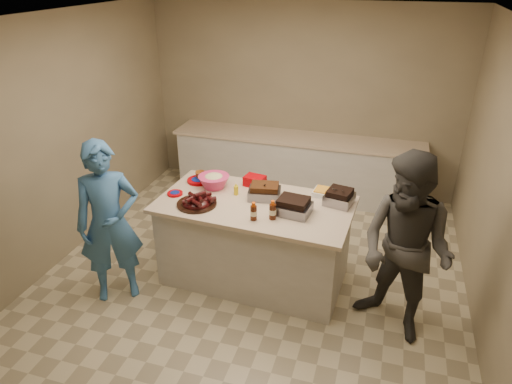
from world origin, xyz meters
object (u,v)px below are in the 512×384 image
(roasting_pan, at_px, (339,204))
(bbq_bottle_b, at_px, (272,219))
(coleslaw_bowl, at_px, (214,187))
(mustard_bottle, at_px, (236,195))
(plastic_cup, at_px, (201,180))
(rib_platter, at_px, (197,205))
(island, at_px, (255,277))
(guest_blue, at_px, (121,292))
(guest_gray, at_px, (392,328))
(bbq_bottle_a, at_px, (254,220))

(roasting_pan, relative_size, bbq_bottle_b, 1.37)
(coleslaw_bowl, xyz_separation_m, mustard_bottle, (0.29, -0.10, 0.00))
(bbq_bottle_b, height_order, plastic_cup, bbq_bottle_b)
(rib_platter, relative_size, mustard_bottle, 3.08)
(island, relative_size, roasting_pan, 7.40)
(island, xyz_separation_m, bbq_bottle_b, (0.26, -0.26, 0.94))
(mustard_bottle, height_order, plastic_cup, mustard_bottle)
(mustard_bottle, height_order, guest_blue, mustard_bottle)
(rib_platter, height_order, coleslaw_bowl, coleslaw_bowl)
(mustard_bottle, bearing_deg, guest_gray, -16.22)
(coleslaw_bowl, bearing_deg, island, -22.51)
(bbq_bottle_a, xyz_separation_m, bbq_bottle_b, (0.17, 0.07, 0.00))
(bbq_bottle_a, relative_size, plastic_cup, 1.65)
(guest_blue, relative_size, guest_gray, 0.95)
(bbq_bottle_b, bearing_deg, plastic_cup, 148.65)
(roasting_pan, relative_size, guest_gray, 0.15)
(rib_platter, xyz_separation_m, guest_blue, (-0.74, -0.45, -0.94))
(rib_platter, height_order, plastic_cup, rib_platter)
(plastic_cup, relative_size, guest_gray, 0.06)
(roasting_pan, height_order, plastic_cup, plastic_cup)
(island, height_order, plastic_cup, plastic_cup)
(bbq_bottle_b, xyz_separation_m, mustard_bottle, (-0.50, 0.38, 0.00))
(rib_platter, xyz_separation_m, bbq_bottle_b, (0.81, -0.06, 0.00))
(rib_platter, xyz_separation_m, coleslaw_bowl, (0.02, 0.42, 0.00))
(plastic_cup, bearing_deg, guest_blue, -118.32)
(roasting_pan, distance_m, guest_gray, 1.30)
(rib_platter, bearing_deg, bbq_bottle_a, -10.98)
(bbq_bottle_a, distance_m, guest_gray, 1.68)
(island, distance_m, rib_platter, 1.10)
(coleslaw_bowl, bearing_deg, rib_platter, -93.02)
(island, xyz_separation_m, guest_gray, (1.49, -0.38, 0.00))
(plastic_cup, bearing_deg, bbq_bottle_b, -31.35)
(rib_platter, xyz_separation_m, bbq_bottle_a, (0.64, -0.12, 0.00))
(roasting_pan, distance_m, guest_blue, 2.47)
(rib_platter, bearing_deg, roasting_pan, 17.59)
(roasting_pan, distance_m, bbq_bottle_b, 0.75)
(guest_blue, bearing_deg, coleslaw_bowl, 16.29)
(rib_platter, bearing_deg, mustard_bottle, 46.80)
(rib_platter, height_order, mustard_bottle, rib_platter)
(coleslaw_bowl, distance_m, bbq_bottle_a, 0.82)
(rib_platter, bearing_deg, coleslaw_bowl, 86.98)
(roasting_pan, xyz_separation_m, bbq_bottle_a, (-0.74, -0.56, 0.00))
(coleslaw_bowl, distance_m, plastic_cup, 0.25)
(rib_platter, distance_m, mustard_bottle, 0.45)
(rib_platter, distance_m, bbq_bottle_a, 0.65)
(island, relative_size, mustard_bottle, 14.96)
(bbq_bottle_a, bearing_deg, guest_blue, -166.48)
(bbq_bottle_a, bearing_deg, roasting_pan, 37.26)
(guest_blue, bearing_deg, bbq_bottle_b, -18.40)
(guest_blue, bearing_deg, mustard_bottle, 3.97)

